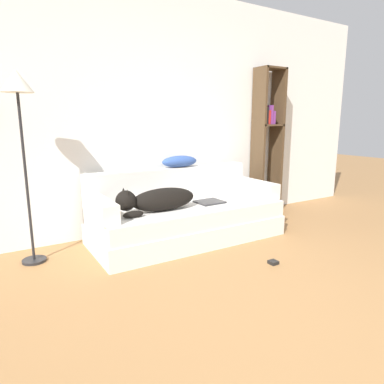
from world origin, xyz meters
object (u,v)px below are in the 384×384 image
at_px(couch, 187,222).
at_px(floor_lamp, 18,101).
at_px(bookshelf, 267,135).
at_px(laptop, 209,202).
at_px(power_adapter, 273,262).
at_px(dog, 157,200).
at_px(throw_pillow, 180,161).

relative_size(couch, floor_lamp, 1.21).
relative_size(couch, bookshelf, 1.04).
relative_size(laptop, power_adapter, 3.86).
distance_m(bookshelf, power_adapter, 2.11).
height_order(bookshelf, power_adapter, bookshelf).
relative_size(dog, power_adapter, 10.96).
distance_m(couch, laptop, 0.32).
bearing_deg(power_adapter, throw_pillow, 98.73).
distance_m(throw_pillow, floor_lamp, 1.74).
height_order(couch, throw_pillow, throw_pillow).
distance_m(laptop, floor_lamp, 2.04).
bearing_deg(throw_pillow, laptop, -73.26).
xyz_separation_m(couch, floor_lamp, (-1.51, 0.20, 1.23)).
relative_size(dog, floor_lamp, 0.49).
bearing_deg(dog, bookshelf, 15.03).
bearing_deg(floor_lamp, bookshelf, 4.11).
bearing_deg(power_adapter, floor_lamp, 147.29).
distance_m(dog, bookshelf, 2.06).
relative_size(couch, dog, 2.45).
bearing_deg(laptop, throw_pillow, 104.97).
height_order(dog, power_adapter, dog).
bearing_deg(dog, power_adapter, -50.40).
relative_size(dog, bookshelf, 0.43).
bearing_deg(laptop, bookshelf, 18.95).
xyz_separation_m(couch, throw_pillow, (0.11, 0.36, 0.61)).
xyz_separation_m(bookshelf, power_adapter, (-1.18, -1.39, -1.05)).
height_order(dog, floor_lamp, floor_lamp).
distance_m(couch, dog, 0.52).
distance_m(laptop, bookshelf, 1.51).
bearing_deg(laptop, floor_lamp, 169.74).
xyz_separation_m(couch, power_adapter, (0.32, -0.98, -0.18)).
bearing_deg(dog, couch, 13.73).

